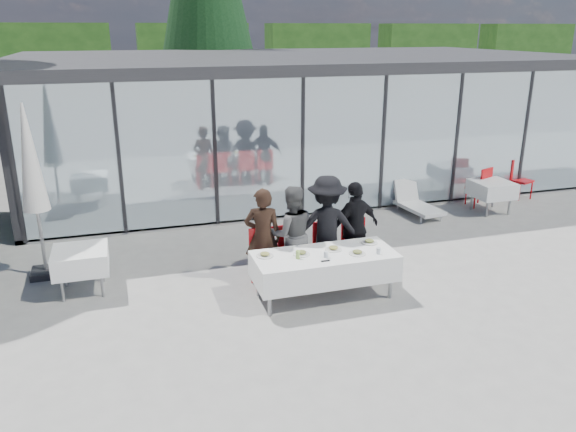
# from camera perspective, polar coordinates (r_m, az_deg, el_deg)

# --- Properties ---
(ground) EXTENTS (90.00, 90.00, 0.00)m
(ground) POSITION_cam_1_polar(r_m,az_deg,el_deg) (9.05, 3.24, -8.59)
(ground) COLOR gray
(ground) RESTS_ON ground
(pavilion) EXTENTS (14.80, 8.80, 3.44)m
(pavilion) POSITION_cam_1_polar(r_m,az_deg,el_deg) (16.55, 0.14, 11.70)
(pavilion) COLOR gray
(pavilion) RESTS_ON ground
(treeline) EXTENTS (62.50, 2.00, 4.40)m
(treeline) POSITION_cam_1_polar(r_m,az_deg,el_deg) (35.60, -16.16, 14.77)
(treeline) COLOR #193912
(treeline) RESTS_ON ground
(dining_table) EXTENTS (2.26, 0.96, 0.75)m
(dining_table) POSITION_cam_1_polar(r_m,az_deg,el_deg) (8.96, 3.72, -5.10)
(dining_table) COLOR white
(dining_table) RESTS_ON ground
(diner_a) EXTENTS (0.76, 0.76, 1.68)m
(diner_a) POSITION_cam_1_polar(r_m,az_deg,el_deg) (9.30, -2.57, -2.14)
(diner_a) COLOR black
(diner_a) RESTS_ON ground
(diner_chair_a) EXTENTS (0.44, 0.44, 0.97)m
(diner_chair_a) POSITION_cam_1_polar(r_m,az_deg,el_deg) (9.39, -2.50, -3.92)
(diner_chair_a) COLOR red
(diner_chair_a) RESTS_ON ground
(diner_b) EXTENTS (0.90, 0.90, 1.67)m
(diner_b) POSITION_cam_1_polar(r_m,az_deg,el_deg) (9.43, 0.36, -1.85)
(diner_b) COLOR #545454
(diner_b) RESTS_ON ground
(diner_chair_b) EXTENTS (0.44, 0.44, 0.97)m
(diner_chair_b) POSITION_cam_1_polar(r_m,az_deg,el_deg) (9.52, 0.41, -3.59)
(diner_chair_b) COLOR red
(diner_chair_b) RESTS_ON ground
(diner_c) EXTENTS (1.43, 1.43, 1.80)m
(diner_c) POSITION_cam_1_polar(r_m,az_deg,el_deg) (9.60, 3.94, -1.12)
(diner_c) COLOR black
(diner_c) RESTS_ON ground
(diner_chair_c) EXTENTS (0.44, 0.44, 0.97)m
(diner_chair_c) POSITION_cam_1_polar(r_m,az_deg,el_deg) (9.71, 3.95, -3.17)
(diner_chair_c) COLOR red
(diner_chair_c) RESTS_ON ground
(diner_d) EXTENTS (1.19, 1.19, 1.65)m
(diner_d) POSITION_cam_1_polar(r_m,az_deg,el_deg) (9.82, 6.83, -1.20)
(diner_d) COLOR black
(diner_d) RESTS_ON ground
(diner_chair_d) EXTENTS (0.44, 0.44, 0.97)m
(diner_chair_d) POSITION_cam_1_polar(r_m,az_deg,el_deg) (9.90, 6.83, -2.83)
(diner_chair_d) COLOR red
(diner_chair_d) RESTS_ON ground
(plate_a) EXTENTS (0.27, 0.27, 0.07)m
(plate_a) POSITION_cam_1_polar(r_m,az_deg,el_deg) (8.76, -2.37, -3.95)
(plate_a) COLOR silver
(plate_a) RESTS_ON dining_table
(plate_b) EXTENTS (0.27, 0.27, 0.07)m
(plate_b) POSITION_cam_1_polar(r_m,az_deg,el_deg) (8.81, 1.38, -3.79)
(plate_b) COLOR silver
(plate_b) RESTS_ON dining_table
(plate_c) EXTENTS (0.27, 0.27, 0.07)m
(plate_c) POSITION_cam_1_polar(r_m,az_deg,el_deg) (9.02, 4.64, -3.31)
(plate_c) COLOR silver
(plate_c) RESTS_ON dining_table
(plate_d) EXTENTS (0.27, 0.27, 0.07)m
(plate_d) POSITION_cam_1_polar(r_m,az_deg,el_deg) (9.37, 8.28, -2.59)
(plate_d) COLOR silver
(plate_d) RESTS_ON dining_table
(plate_extra) EXTENTS (0.27, 0.27, 0.07)m
(plate_extra) POSITION_cam_1_polar(r_m,az_deg,el_deg) (8.90, 7.05, -3.71)
(plate_extra) COLOR silver
(plate_extra) RESTS_ON dining_table
(juice_bottle) EXTENTS (0.06, 0.06, 0.13)m
(juice_bottle) POSITION_cam_1_polar(r_m,az_deg,el_deg) (8.65, 1.00, -3.95)
(juice_bottle) COLOR #98C351
(juice_bottle) RESTS_ON dining_table
(drinking_glasses) EXTENTS (0.91, 0.17, 0.10)m
(drinking_glasses) POSITION_cam_1_polar(r_m,az_deg,el_deg) (8.82, 6.57, -3.72)
(drinking_glasses) COLOR silver
(drinking_glasses) RESTS_ON dining_table
(folded_eyeglasses) EXTENTS (0.14, 0.03, 0.01)m
(folded_eyeglasses) POSITION_cam_1_polar(r_m,az_deg,el_deg) (8.59, 3.82, -4.57)
(folded_eyeglasses) COLOR black
(folded_eyeglasses) RESTS_ON dining_table
(spare_table_left) EXTENTS (0.86, 0.86, 0.74)m
(spare_table_left) POSITION_cam_1_polar(r_m,az_deg,el_deg) (9.71, -20.31, -4.24)
(spare_table_left) COLOR white
(spare_table_left) RESTS_ON ground
(spare_table_right) EXTENTS (0.86, 0.86, 0.74)m
(spare_table_right) POSITION_cam_1_polar(r_m,az_deg,el_deg) (13.92, 20.00, 2.57)
(spare_table_right) COLOR white
(spare_table_right) RESTS_ON ground
(spare_chair_a) EXTENTS (0.57, 0.57, 0.97)m
(spare_chair_a) POSITION_cam_1_polar(r_m,az_deg,el_deg) (15.44, 22.41, 3.71)
(spare_chair_a) COLOR red
(spare_chair_a) RESTS_ON ground
(spare_chair_b) EXTENTS (0.57, 0.57, 0.97)m
(spare_chair_b) POSITION_cam_1_polar(r_m,az_deg,el_deg) (14.27, 19.05, 2.97)
(spare_chair_b) COLOR red
(spare_chair_b) RESTS_ON ground
(market_umbrella) EXTENTS (0.50, 0.50, 3.00)m
(market_umbrella) POSITION_cam_1_polar(r_m,az_deg,el_deg) (10.19, -24.64, 4.40)
(market_umbrella) COLOR black
(market_umbrella) RESTS_ON ground
(lounger) EXTENTS (0.74, 1.39, 0.72)m
(lounger) POSITION_cam_1_polar(r_m,az_deg,el_deg) (13.43, 12.77, 1.36)
(lounger) COLOR silver
(lounger) RESTS_ON ground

